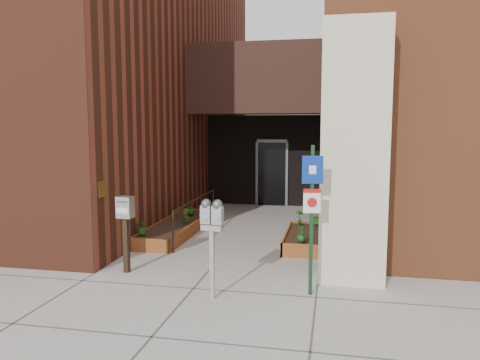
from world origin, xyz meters
The scene contains 15 objects.
ground centered at (0.00, 0.00, 0.00)m, with size 80.00×80.00×0.00m, color #9E9991.
architecture centered at (-0.18, 6.89, 4.98)m, with size 20.00×14.60×10.00m.
planter_left centered at (-1.55, 2.70, 0.13)m, with size 0.90×3.60×0.30m.
planter_right centered at (1.60, 2.20, 0.13)m, with size 0.80×2.20×0.30m.
handrail centered at (-1.05, 2.65, 0.75)m, with size 0.04×3.34×0.90m.
parking_meter centered at (0.42, -1.36, 1.21)m, with size 0.36×0.18×1.57m.
sign_post centered at (1.90, -0.88, 1.46)m, with size 0.32×0.10×2.38m.
payment_dropbox centered at (-1.45, -0.40, 1.01)m, with size 0.30×0.24×1.40m.
shrub_left_a centered at (-1.85, 1.29, 0.48)m, with size 0.32×0.32×0.35m, color #2C611B.
shrub_left_b centered at (-1.32, 2.66, 0.47)m, with size 0.18×0.18×0.34m, color #2C631C.
shrub_left_c centered at (-1.49, 3.63, 0.49)m, with size 0.22×0.22×0.38m, color #205017.
shrub_left_d centered at (-1.25, 4.30, 0.47)m, with size 0.18×0.18×0.34m, color #265A19.
shrub_right_a centered at (1.61, 1.30, 0.47)m, with size 0.19×0.19×0.33m, color #19581B.
shrub_right_b centered at (1.45, 2.95, 0.48)m, with size 0.19×0.19×0.36m, color #1F5E1A.
shrub_right_c centered at (1.85, 3.10, 0.48)m, with size 0.33×0.33×0.37m, color #245A19.
Camera 1 is at (2.23, -8.12, 2.69)m, focal length 35.00 mm.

